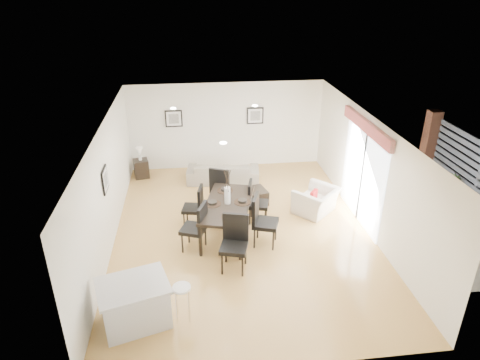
{
  "coord_description": "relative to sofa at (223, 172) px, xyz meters",
  "views": [
    {
      "loc": [
        -1.11,
        -8.67,
        5.56
      ],
      "look_at": [
        -0.01,
        0.4,
        1.19
      ],
      "focal_mm": 32.0,
      "sensor_mm": 36.0,
      "label": 1
    }
  ],
  "objects": [
    {
      "name": "dining_chair_wnear",
      "position": [
        -0.85,
        -3.45,
        0.33
      ],
      "size": [
        0.67,
        0.67,
        1.15
      ],
      "rotation": [
        0.0,
        0.0,
        -1.94
      ],
      "color": "black",
      "rests_on": "ground"
    },
    {
      "name": "sliding_door",
      "position": [
        3.17,
        -2.54,
        1.36
      ],
      "size": [
        0.12,
        2.7,
        2.57
      ],
      "color": "white",
      "rests_on": "wall_right"
    },
    {
      "name": "dining_chair_enear",
      "position": [
        0.57,
        -3.38,
        0.37
      ],
      "size": [
        0.69,
        0.69,
        1.21
      ],
      "rotation": [
        0.0,
        0.0,
        1.24
      ],
      "color": "black",
      "rests_on": "ground"
    },
    {
      "name": "courtyard",
      "position": [
        6.38,
        -1.98,
        0.62
      ],
      "size": [
        6.0,
        6.0,
        2.0
      ],
      "color": "gray",
      "rests_on": "ground"
    },
    {
      "name": "dining_chair_head",
      "position": [
        -0.11,
        -4.16,
        0.36
      ],
      "size": [
        0.67,
        0.67,
        1.2
      ],
      "rotation": [
        0.0,
        0.0,
        -0.28
      ],
      "color": "black",
      "rests_on": "ground"
    },
    {
      "name": "framed_print_back_right",
      "position": [
        1.12,
        1.13,
        1.34
      ],
      "size": [
        0.52,
        0.04,
        0.52
      ],
      "color": "black",
      "rests_on": "wall_back"
    },
    {
      "name": "dining_chair_wfar",
      "position": [
        -0.86,
        -2.43,
        0.28
      ],
      "size": [
        0.56,
        0.56,
        1.05
      ],
      "rotation": [
        0.0,
        0.0,
        -1.78
      ],
      "color": "black",
      "rests_on": "ground"
    },
    {
      "name": "ceiling",
      "position": [
        0.22,
        -2.84,
        2.39
      ],
      "size": [
        6.0,
        8.0,
        0.02
      ],
      "primitive_type": "cube",
      "color": "white",
      "rests_on": "wall_back"
    },
    {
      "name": "dining_chair_foot",
      "position": [
        -0.18,
        -1.66,
        0.36
      ],
      "size": [
        0.72,
        0.72,
        1.19
      ],
      "rotation": [
        0.0,
        0.0,
        2.69
      ],
      "color": "black",
      "rests_on": "ground"
    },
    {
      "name": "wall_right",
      "position": [
        3.22,
        -2.84,
        1.04
      ],
      "size": [
        0.04,
        8.0,
        2.7
      ],
      "primitive_type": "cube",
      "color": "white",
      "rests_on": "ground"
    },
    {
      "name": "courtyard_plant_b",
      "position": [
        6.12,
        -1.87,
        0.05
      ],
      "size": [
        0.41,
        0.41,
        0.71
      ],
      "primitive_type": "imported",
      "rotation": [
        0.0,
        0.0,
        -0.03
      ],
      "color": "#3E5D28",
      "rests_on": "ground"
    },
    {
      "name": "framed_print_left_wall",
      "position": [
        -2.75,
        -3.04,
        1.34
      ],
      "size": [
        0.04,
        0.52,
        0.52
      ],
      "rotation": [
        0.0,
        0.0,
        1.57
      ],
      "color": "black",
      "rests_on": "wall_left"
    },
    {
      "name": "table_lamp",
      "position": [
        -2.44,
        0.61,
        0.51
      ],
      "size": [
        0.21,
        0.21,
        0.4
      ],
      "color": "white",
      "rests_on": "side_table"
    },
    {
      "name": "framed_print_back_left",
      "position": [
        -1.38,
        1.13,
        1.34
      ],
      "size": [
        0.52,
        0.04,
        0.52
      ],
      "color": "black",
      "rests_on": "wall_back"
    },
    {
      "name": "armchair",
      "position": [
        2.21,
        -2.13,
        0.03
      ],
      "size": [
        1.37,
        1.36,
        0.67
      ],
      "primitive_type": "imported",
      "rotation": [
        0.0,
        0.0,
        3.89
      ],
      "color": "silver",
      "rests_on": "ground"
    },
    {
      "name": "wall_left",
      "position": [
        -2.78,
        -2.84,
        1.04
      ],
      "size": [
        0.04,
        8.0,
        2.7
      ],
      "primitive_type": "cube",
      "color": "white",
      "rests_on": "ground"
    },
    {
      "name": "side_table",
      "position": [
        -2.44,
        0.61,
        -0.03
      ],
      "size": [
        0.5,
        0.5,
        0.56
      ],
      "primitive_type": "cube",
      "rotation": [
        0.0,
        0.0,
        0.21
      ],
      "color": "black",
      "rests_on": "ground"
    },
    {
      "name": "sofa",
      "position": [
        0.0,
        0.0,
        0.0
      ],
      "size": [
        2.2,
        1.08,
        0.62
      ],
      "primitive_type": "imported",
      "rotation": [
        0.0,
        0.0,
        3.02
      ],
      "color": "gray",
      "rests_on": "ground"
    },
    {
      "name": "dining_chair_efar",
      "position": [
        0.58,
        -2.39,
        0.29
      ],
      "size": [
        0.59,
        0.59,
        1.08
      ],
      "rotation": [
        0.0,
        0.0,
        1.33
      ],
      "color": "black",
      "rests_on": "ground"
    },
    {
      "name": "coffee_table",
      "position": [
        0.53,
        -1.51,
        -0.11
      ],
      "size": [
        1.11,
        0.82,
        0.4
      ],
      "primitive_type": "cube",
      "rotation": [
        0.0,
        0.0,
        0.25
      ],
      "color": "black",
      "rests_on": "ground"
    },
    {
      "name": "wall_front",
      "position": [
        0.22,
        -6.84,
        1.04
      ],
      "size": [
        6.0,
        0.04,
        2.7
      ],
      "primitive_type": "cube",
      "color": "white",
      "rests_on": "ground"
    },
    {
      "name": "courtyard_plant_a",
      "position": [
        5.96,
        -3.33,
        0.01
      ],
      "size": [
        0.64,
        0.58,
        0.64
      ],
      "primitive_type": "imported",
      "rotation": [
        0.0,
        0.0,
        0.15
      ],
      "color": "#3E5D28",
      "rests_on": "ground"
    },
    {
      "name": "dining_table",
      "position": [
        -0.14,
        -2.91,
        0.45
      ],
      "size": [
        1.51,
        2.21,
        0.84
      ],
      "rotation": [
        0.0,
        0.0,
        -0.27
      ],
      "color": "black",
      "rests_on": "ground"
    },
    {
      "name": "kitchen_island",
      "position": [
        -2.01,
        -5.57,
        0.11
      ],
      "size": [
        1.4,
        1.21,
        0.83
      ],
      "rotation": [
        0.0,
        0.0,
        0.28
      ],
      "color": "silver",
      "rests_on": "ground"
    },
    {
      "name": "bar_stool",
      "position": [
        -1.19,
        -5.57,
        0.3
      ],
      "size": [
        0.32,
        0.32,
        0.71
      ],
      "color": "white",
      "rests_on": "ground"
    },
    {
      "name": "ground",
      "position": [
        0.22,
        -2.84,
        -0.31
      ],
      "size": [
        8.0,
        8.0,
        0.0
      ],
      "primitive_type": "plane",
      "color": "tan",
      "rests_on": "ground"
    },
    {
      "name": "wall_back",
      "position": [
        0.22,
        1.16,
        1.04
      ],
      "size": [
        6.0,
        0.04,
        2.7
      ],
      "primitive_type": "cube",
      "color": "white",
      "rests_on": "ground"
    },
    {
      "name": "cushion",
      "position": [
        2.12,
        -2.23,
        0.22
      ],
      "size": [
        0.26,
        0.29,
        0.3
      ],
      "primitive_type": "cube",
      "rotation": [
        0.0,
        0.0,
        4.04
      ],
      "color": "maroon",
      "rests_on": "armchair"
    },
    {
      "name": "vase",
      "position": [
        -0.14,
        -2.91,
        0.88
      ],
      "size": [
        1.09,
        1.67,
        0.85
      ],
      "color": "white",
      "rests_on": "dining_table"
    }
  ]
}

